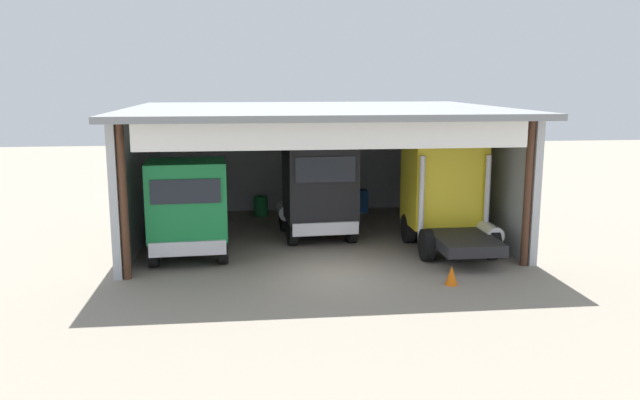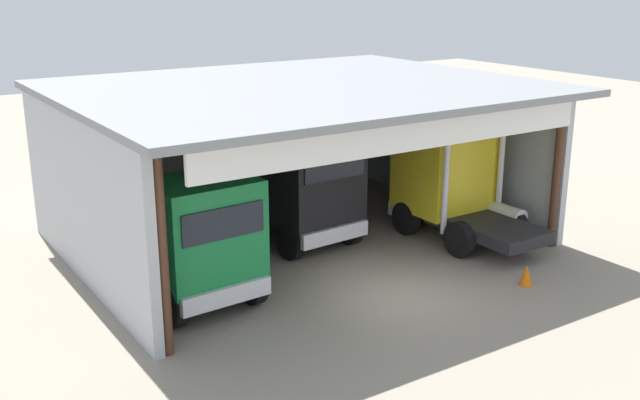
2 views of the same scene
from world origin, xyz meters
name	(u,v)px [view 1 (image 1 of 2)]	position (x,y,z in m)	size (l,w,h in m)	color
ground_plane	(333,273)	(0.00, 0.00, 0.00)	(80.00, 80.00, 0.00)	gray
workshop_shed	(313,144)	(0.00, 5.66, 3.38)	(13.29, 11.01, 4.80)	#ADB2B7
truck_green_left_bay	(187,208)	(-4.48, 2.20, 1.68)	(2.79, 5.19, 3.27)	#197F3D
truck_black_center_right_bay	(318,187)	(0.01, 4.26, 1.93)	(2.80, 4.69, 3.71)	black
truck_yellow_yard_outside	(446,193)	(4.28, 2.65, 1.94)	(2.65, 4.94, 3.74)	yellow
oil_drum	(261,206)	(-1.95, 8.60, 0.43)	(0.58, 0.58, 0.86)	#197233
tool_cart	(357,201)	(2.27, 8.92, 0.50)	(0.90, 0.60, 1.00)	#1E59A5
traffic_cone	(452,275)	(3.20, -1.50, 0.28)	(0.36, 0.36, 0.56)	orange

